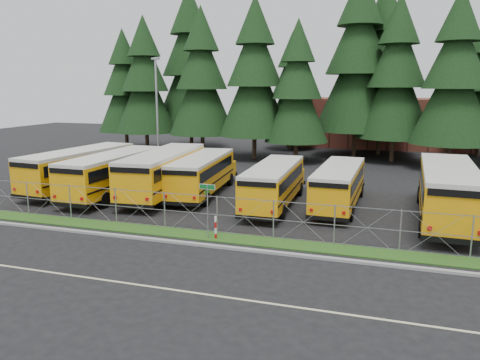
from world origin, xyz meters
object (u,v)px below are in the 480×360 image
(bus_1, at_px, (117,174))
(bus_east, at_px, (447,193))
(bus_2, at_px, (166,173))
(bus_5, at_px, (275,185))
(light_standard, at_px, (157,108))
(bus_3, at_px, (203,175))
(bus_0, at_px, (83,170))
(striped_bollard, at_px, (216,228))
(bus_6, at_px, (339,186))
(street_sign, at_px, (207,200))

(bus_1, distance_m, bus_east, 21.23)
(bus_2, bearing_deg, bus_5, -9.31)
(light_standard, bearing_deg, bus_3, -49.62)
(bus_1, xyz_separation_m, bus_3, (5.67, 2.03, -0.10))
(bus_0, distance_m, bus_5, 14.57)
(light_standard, bearing_deg, bus_0, -90.51)
(bus_2, xyz_separation_m, bus_5, (7.95, -0.65, -0.20))
(bus_1, distance_m, striped_bollard, 12.18)
(striped_bollard, bearing_deg, light_standard, 124.13)
(bus_5, height_order, striped_bollard, bus_5)
(bus_6, distance_m, street_sign, 10.12)
(bus_0, xyz_separation_m, light_standard, (0.10, 11.68, 3.99))
(bus_3, xyz_separation_m, striped_bollard, (4.29, -8.99, -0.79))
(street_sign, distance_m, light_standard, 23.62)
(bus_east, height_order, street_sign, bus_east)
(bus_3, xyz_separation_m, bus_5, (5.55, -1.65, -0.03))
(bus_3, distance_m, bus_east, 15.70)
(bus_6, bearing_deg, bus_3, 177.81)
(bus_2, relative_size, bus_6, 1.17)
(bus_5, xyz_separation_m, bus_6, (3.93, 1.00, -0.03))
(bus_5, relative_size, street_sign, 3.69)
(street_sign, relative_size, light_standard, 0.28)
(bus_2, xyz_separation_m, bus_3, (2.40, 1.00, -0.18))
(bus_1, bearing_deg, bus_east, 0.83)
(bus_6, height_order, striped_bollard, bus_6)
(striped_bollard, bearing_deg, bus_1, 145.03)
(bus_2, height_order, bus_east, bus_east)
(bus_5, distance_m, bus_east, 10.03)
(bus_0, bearing_deg, bus_5, 3.64)
(bus_2, distance_m, striped_bollard, 10.47)
(bus_1, xyz_separation_m, bus_5, (11.21, 0.38, -0.13))
(bus_0, xyz_separation_m, bus_east, (24.58, -0.79, 0.10))
(bus_5, bearing_deg, bus_0, 176.84)
(bus_3, height_order, light_standard, light_standard)
(bus_east, bearing_deg, striped_bollard, -145.89)
(bus_5, bearing_deg, street_sign, -103.94)
(bus_2, relative_size, bus_east, 0.97)
(bus_5, distance_m, bus_6, 4.06)
(bus_2, xyz_separation_m, light_standard, (-6.51, 11.47, 3.94))
(bus_6, bearing_deg, bus_5, -164.03)
(bus_east, bearing_deg, bus_5, -179.68)
(bus_2, xyz_separation_m, bus_east, (17.97, -0.99, 0.04))
(bus_1, bearing_deg, bus_0, 166.81)
(bus_1, relative_size, bus_3, 1.07)
(bus_2, distance_m, bus_5, 7.98)
(striped_bollard, bearing_deg, bus_2, 129.92)
(bus_2, bearing_deg, bus_0, 177.12)
(bus_3, distance_m, light_standard, 14.35)
(bus_0, height_order, bus_east, bus_east)
(bus_1, height_order, bus_6, bus_1)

